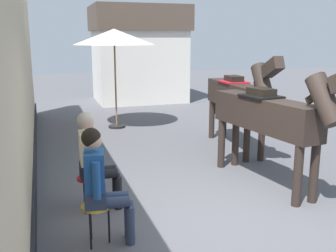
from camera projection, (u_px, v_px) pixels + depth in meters
The scene contains 8 objects.
ground_plane at pixel (159, 157), 7.99m from camera, with size 40.00×40.00×0.00m, color #56565B.
pub_facade_wall at pixel (15, 98), 5.50m from camera, with size 0.34×14.00×3.40m.
distant_cottage at pixel (139, 53), 14.77m from camera, with size 3.40×2.60×3.50m.
seated_visitor_near at pixel (101, 180), 4.47m from camera, with size 0.61×0.49×1.39m.
seated_visitor_far at pixel (93, 156), 5.39m from camera, with size 0.61×0.49×1.39m.
saddled_horse_near at pixel (270, 115), 6.22m from camera, with size 0.74×2.99×2.06m.
saddled_horse_far at pixel (238, 96), 8.28m from camera, with size 0.59×3.00×2.06m.
cafe_parasol at pixel (114, 37), 10.10m from camera, with size 2.10×2.10×2.58m.
Camera 1 is at (-2.20, -4.35, 2.35)m, focal length 42.27 mm.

